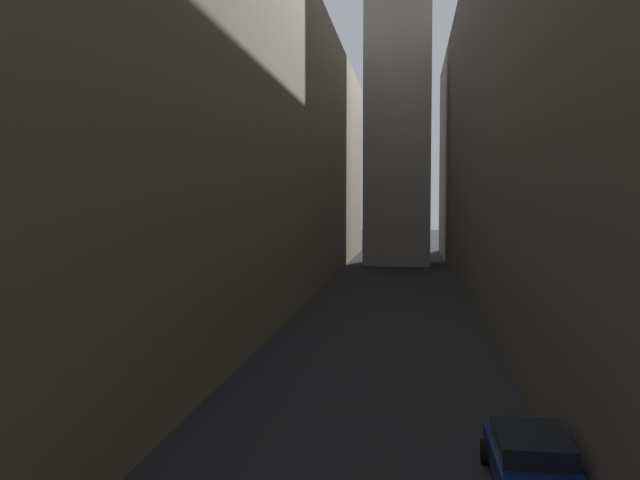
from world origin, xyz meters
The scene contains 5 objects.
ground_plane centered at (0.00, 48.00, 0.00)m, with size 264.00×264.00×0.00m, color #232326.
building_block_left centered at (-12.74, 50.00, 11.41)m, with size 14.48×108.00×22.83m, color gray.
building_block_right centered at (12.66, 50.00, 12.32)m, with size 14.32×108.00×24.65m, color #60594F.
clock_tower centered at (0.00, 82.69, 27.72)m, with size 7.94×7.94×53.33m.
parked_car_right_far centered at (4.40, 23.43, 0.74)m, with size 2.01×4.39×1.37m.
Camera 1 is at (1.52, 7.35, 6.81)m, focal length 37.56 mm.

